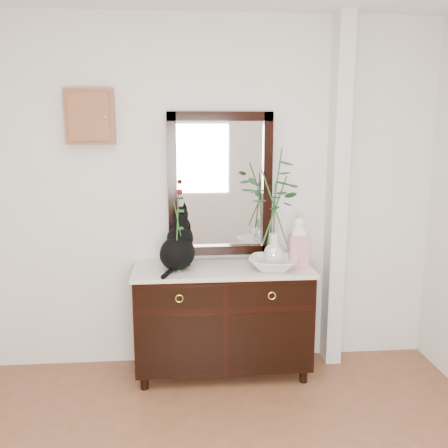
{
  "coord_description": "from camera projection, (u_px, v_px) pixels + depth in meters",
  "views": [
    {
      "loc": [
        -0.2,
        -1.83,
        1.89
      ],
      "look_at": [
        0.1,
        1.63,
        1.2
      ],
      "focal_mm": 40.0,
      "sensor_mm": 36.0,
      "label": 1
    }
  ],
  "objects": [
    {
      "name": "wall_back",
      "position": [
        207.0,
        196.0,
        3.85
      ],
      "size": [
        3.6,
        0.04,
        2.7
      ],
      "primitive_type": "cube",
      "color": "silver",
      "rests_on": "ground"
    },
    {
      "name": "pilaster",
      "position": [
        337.0,
        196.0,
        3.85
      ],
      "size": [
        0.12,
        0.2,
        2.7
      ],
      "primitive_type": "cube",
      "color": "silver",
      "rests_on": "ground"
    },
    {
      "name": "sideboard",
      "position": [
        223.0,
        315.0,
        3.78
      ],
      "size": [
        1.33,
        0.52,
        0.82
      ],
      "color": "black",
      "rests_on": "ground"
    },
    {
      "name": "wall_mirror",
      "position": [
        220.0,
        185.0,
        3.83
      ],
      "size": [
        0.8,
        0.06,
        1.1
      ],
      "color": "black",
      "rests_on": "wall_back"
    },
    {
      "name": "key_cabinet",
      "position": [
        90.0,
        117.0,
        3.62
      ],
      "size": [
        0.35,
        0.1,
        0.4
      ],
      "primitive_type": "cube",
      "color": "brown",
      "rests_on": "wall_back"
    },
    {
      "name": "cat",
      "position": [
        177.0,
        242.0,
        3.63
      ],
      "size": [
        0.38,
        0.42,
        0.41
      ],
      "primitive_type": null,
      "rotation": [
        0.0,
        0.0,
        -0.31
      ],
      "color": "black",
      "rests_on": "sideboard"
    },
    {
      "name": "lotus_bowl",
      "position": [
        273.0,
        263.0,
        3.66
      ],
      "size": [
        0.42,
        0.42,
        0.09
      ],
      "primitive_type": "imported",
      "rotation": [
        0.0,
        0.0,
        -0.21
      ],
      "color": "white",
      "rests_on": "sideboard"
    },
    {
      "name": "vase_branches",
      "position": [
        274.0,
        208.0,
        3.58
      ],
      "size": [
        0.51,
        0.51,
        0.87
      ],
      "primitive_type": null,
      "rotation": [
        0.0,
        0.0,
        0.26
      ],
      "color": "silver",
      "rests_on": "lotus_bowl"
    },
    {
      "name": "bud_vase_rose",
      "position": [
        178.0,
        230.0,
        3.55
      ],
      "size": [
        0.09,
        0.09,
        0.61
      ],
      "primitive_type": null,
      "rotation": [
        0.0,
        0.0,
        0.28
      ],
      "color": "#295D2E",
      "rests_on": "sideboard"
    },
    {
      "name": "ginger_jar",
      "position": [
        298.0,
        241.0,
        3.74
      ],
      "size": [
        0.15,
        0.15,
        0.38
      ],
      "primitive_type": null,
      "rotation": [
        0.0,
        0.0,
        -0.04
      ],
      "color": "white",
      "rests_on": "sideboard"
    }
  ]
}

